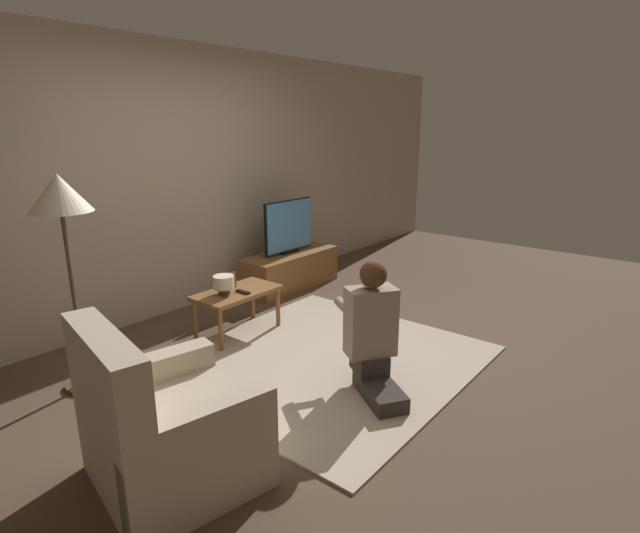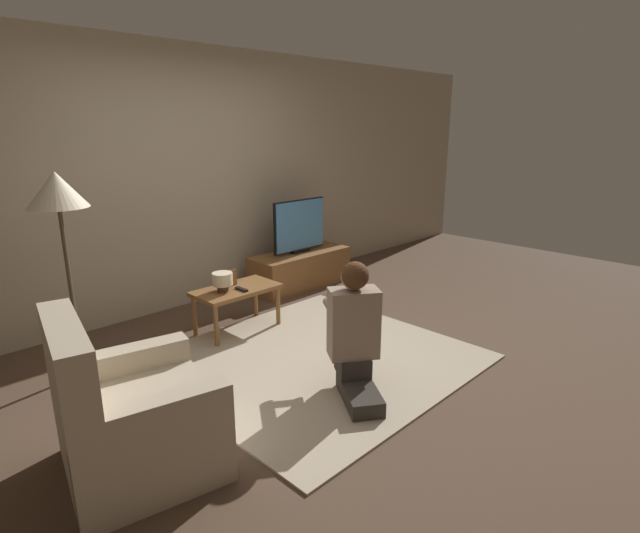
% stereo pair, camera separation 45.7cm
% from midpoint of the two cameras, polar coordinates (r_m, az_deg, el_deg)
% --- Properties ---
extents(ground_plane, '(10.00, 10.00, 0.00)m').
position_cam_midpoint_polar(ground_plane, '(4.10, 2.81, -10.65)').
color(ground_plane, brown).
extents(wall_back, '(10.00, 0.06, 2.60)m').
position_cam_midpoint_polar(wall_back, '(5.18, -13.25, 9.61)').
color(wall_back, tan).
rests_on(wall_back, ground_plane).
extents(rug, '(2.25, 2.13, 0.02)m').
position_cam_midpoint_polar(rug, '(4.10, 2.81, -10.55)').
color(rug, '#BCAD93').
rests_on(rug, ground_plane).
extents(tv_stand, '(1.23, 0.47, 0.41)m').
position_cam_midpoint_polar(tv_stand, '(5.81, -0.04, -0.34)').
color(tv_stand, brown).
rests_on(tv_stand, ground_plane).
extents(tv, '(0.74, 0.08, 0.61)m').
position_cam_midpoint_polar(tv, '(5.69, -0.06, 4.65)').
color(tv, black).
rests_on(tv, tv_stand).
extents(coffee_table, '(0.77, 0.42, 0.41)m').
position_cam_midpoint_polar(coffee_table, '(4.54, -6.70, -3.14)').
color(coffee_table, brown).
rests_on(coffee_table, ground_plane).
extents(floor_lamp, '(0.40, 0.40, 1.53)m').
position_cam_midpoint_polar(floor_lamp, '(3.80, -24.74, 6.60)').
color(floor_lamp, '#4C4233').
rests_on(floor_lamp, ground_plane).
extents(armchair, '(0.92, 0.95, 0.91)m').
position_cam_midpoint_polar(armchair, '(2.91, -16.36, -16.66)').
color(armchair, '#B7A88E').
rests_on(armchair, ground_plane).
extents(person_kneeling, '(0.67, 0.83, 0.94)m').
position_cam_midpoint_polar(person_kneeling, '(3.49, 7.72, -7.28)').
color(person_kneeling, '#332D28').
rests_on(person_kneeling, rug).
extents(picture_frame, '(0.11, 0.01, 0.15)m').
position_cam_midpoint_polar(picture_frame, '(4.57, -7.29, -1.36)').
color(picture_frame, brown).
rests_on(picture_frame, coffee_table).
extents(table_lamp, '(0.18, 0.18, 0.17)m').
position_cam_midpoint_polar(table_lamp, '(4.42, -8.21, -1.60)').
color(table_lamp, '#4C3823').
rests_on(table_lamp, coffee_table).
extents(remote, '(0.04, 0.15, 0.02)m').
position_cam_midpoint_polar(remote, '(4.45, -6.09, -2.65)').
color(remote, black).
rests_on(remote, coffee_table).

